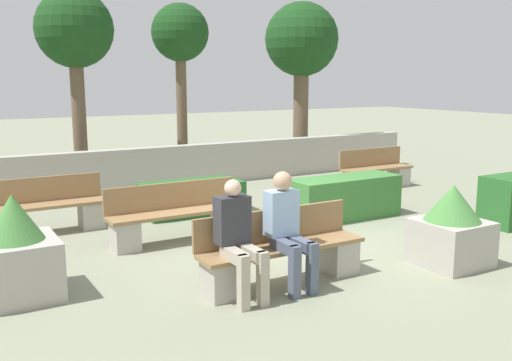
{
  "coord_description": "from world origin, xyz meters",
  "views": [
    {
      "loc": [
        -4.66,
        -6.88,
        2.45
      ],
      "look_at": [
        -0.32,
        0.5,
        0.9
      ],
      "focal_mm": 40.0,
      "sensor_mm": 36.0,
      "label": 1
    }
  ],
  "objects_px": {
    "bench_right_side": "(51,212)",
    "person_seated_man": "(238,234)",
    "bench_left_side": "(376,173)",
    "tree_rightmost": "(302,44)",
    "planter_corner_left": "(16,254)",
    "tree_center_right": "(180,38)",
    "person_seated_woman": "(287,224)",
    "bench_back": "(177,219)",
    "planter_corner_right": "(452,228)",
    "bench_front": "(282,255)",
    "tree_center_left": "(75,34)"
  },
  "relations": [
    {
      "from": "tree_center_right",
      "to": "tree_rightmost",
      "type": "distance_m",
      "value": 3.39
    },
    {
      "from": "person_seated_man",
      "to": "planter_corner_right",
      "type": "height_order",
      "value": "person_seated_man"
    },
    {
      "from": "planter_corner_left",
      "to": "tree_rightmost",
      "type": "relative_size",
      "value": 0.27
    },
    {
      "from": "person_seated_woman",
      "to": "planter_corner_left",
      "type": "height_order",
      "value": "person_seated_woman"
    },
    {
      "from": "bench_front",
      "to": "person_seated_woman",
      "type": "height_order",
      "value": "person_seated_woman"
    },
    {
      "from": "planter_corner_left",
      "to": "tree_center_right",
      "type": "distance_m",
      "value": 8.92
    },
    {
      "from": "bench_left_side",
      "to": "bench_front",
      "type": "bearing_deg",
      "value": -151.62
    },
    {
      "from": "tree_rightmost",
      "to": "planter_corner_left",
      "type": "bearing_deg",
      "value": -142.41
    },
    {
      "from": "bench_back",
      "to": "person_seated_woman",
      "type": "xyz_separation_m",
      "value": [
        0.38,
        -2.43,
        0.42
      ]
    },
    {
      "from": "person_seated_man",
      "to": "bench_right_side",
      "type": "bearing_deg",
      "value": 107.49
    },
    {
      "from": "tree_center_right",
      "to": "planter_corner_left",
      "type": "bearing_deg",
      "value": -125.93
    },
    {
      "from": "person_seated_woman",
      "to": "person_seated_man",
      "type": "bearing_deg",
      "value": -179.5
    },
    {
      "from": "bench_front",
      "to": "tree_rightmost",
      "type": "distance_m",
      "value": 9.78
    },
    {
      "from": "bench_left_side",
      "to": "planter_corner_left",
      "type": "height_order",
      "value": "planter_corner_left"
    },
    {
      "from": "bench_right_side",
      "to": "person_seated_woman",
      "type": "height_order",
      "value": "person_seated_woman"
    },
    {
      "from": "bench_left_side",
      "to": "person_seated_man",
      "type": "distance_m",
      "value": 7.11
    },
    {
      "from": "tree_center_right",
      "to": "tree_rightmost",
      "type": "bearing_deg",
      "value": -7.3
    },
    {
      "from": "bench_right_side",
      "to": "planter_corner_left",
      "type": "relative_size",
      "value": 1.44
    },
    {
      "from": "planter_corner_right",
      "to": "person_seated_man",
      "type": "bearing_deg",
      "value": 172.19
    },
    {
      "from": "tree_center_left",
      "to": "bench_back",
      "type": "bearing_deg",
      "value": -89.67
    },
    {
      "from": "bench_left_side",
      "to": "tree_rightmost",
      "type": "distance_m",
      "value": 4.67
    },
    {
      "from": "bench_left_side",
      "to": "person_seated_woman",
      "type": "relative_size",
      "value": 1.29
    },
    {
      "from": "person_seated_woman",
      "to": "planter_corner_left",
      "type": "xyz_separation_m",
      "value": [
        -2.8,
        1.25,
        -0.26
      ]
    },
    {
      "from": "planter_corner_left",
      "to": "tree_center_left",
      "type": "bearing_deg",
      "value": 70.71
    },
    {
      "from": "person_seated_man",
      "to": "planter_corner_left",
      "type": "height_order",
      "value": "person_seated_man"
    },
    {
      "from": "bench_front",
      "to": "person_seated_woman",
      "type": "relative_size",
      "value": 1.56
    },
    {
      "from": "bench_right_side",
      "to": "person_seated_man",
      "type": "xyz_separation_m",
      "value": [
        1.25,
        -3.96,
        0.41
      ]
    },
    {
      "from": "person_seated_woman",
      "to": "tree_center_right",
      "type": "xyz_separation_m",
      "value": [
        2.16,
        8.09,
        2.64
      ]
    },
    {
      "from": "bench_front",
      "to": "planter_corner_right",
      "type": "height_order",
      "value": "planter_corner_right"
    },
    {
      "from": "planter_corner_right",
      "to": "bench_left_side",
      "type": "bearing_deg",
      "value": 58.27
    },
    {
      "from": "tree_center_left",
      "to": "person_seated_man",
      "type": "bearing_deg",
      "value": -91.73
    },
    {
      "from": "bench_front",
      "to": "tree_center_right",
      "type": "xyz_separation_m",
      "value": [
        2.14,
        7.94,
        3.06
      ]
    },
    {
      "from": "bench_back",
      "to": "planter_corner_left",
      "type": "height_order",
      "value": "planter_corner_left"
    },
    {
      "from": "bench_left_side",
      "to": "tree_center_right",
      "type": "height_order",
      "value": "tree_center_right"
    },
    {
      "from": "person_seated_woman",
      "to": "tree_rightmost",
      "type": "bearing_deg",
      "value": 54.21
    },
    {
      "from": "bench_front",
      "to": "tree_center_right",
      "type": "relative_size",
      "value": 0.5
    },
    {
      "from": "planter_corner_right",
      "to": "tree_center_right",
      "type": "distance_m",
      "value": 8.98
    },
    {
      "from": "bench_left_side",
      "to": "planter_corner_left",
      "type": "xyz_separation_m",
      "value": [
        -7.92,
        -2.86,
        0.17
      ]
    },
    {
      "from": "planter_corner_right",
      "to": "tree_rightmost",
      "type": "xyz_separation_m",
      "value": [
        3.2,
        8.07,
        2.85
      ]
    },
    {
      "from": "bench_right_side",
      "to": "planter_corner_right",
      "type": "height_order",
      "value": "planter_corner_right"
    },
    {
      "from": "bench_front",
      "to": "bench_right_side",
      "type": "bearing_deg",
      "value": 116.78
    },
    {
      "from": "bench_right_side",
      "to": "person_seated_woman",
      "type": "bearing_deg",
      "value": -68.69
    },
    {
      "from": "bench_right_side",
      "to": "planter_corner_left",
      "type": "distance_m",
      "value": 2.85
    },
    {
      "from": "bench_front",
      "to": "tree_center_left",
      "type": "bearing_deg",
      "value": 93.13
    },
    {
      "from": "bench_right_side",
      "to": "person_seated_woman",
      "type": "xyz_separation_m",
      "value": [
        1.9,
        -3.95,
        0.43
      ]
    },
    {
      "from": "bench_left_side",
      "to": "planter_corner_right",
      "type": "xyz_separation_m",
      "value": [
        -2.8,
        -4.53,
        0.17
      ]
    },
    {
      "from": "bench_right_side",
      "to": "person_seated_man",
      "type": "height_order",
      "value": "person_seated_man"
    },
    {
      "from": "person_seated_man",
      "to": "person_seated_woman",
      "type": "bearing_deg",
      "value": 0.5
    },
    {
      "from": "bench_front",
      "to": "tree_rightmost",
      "type": "relative_size",
      "value": 0.48
    },
    {
      "from": "planter_corner_left",
      "to": "planter_corner_right",
      "type": "height_order",
      "value": "planter_corner_left"
    }
  ]
}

